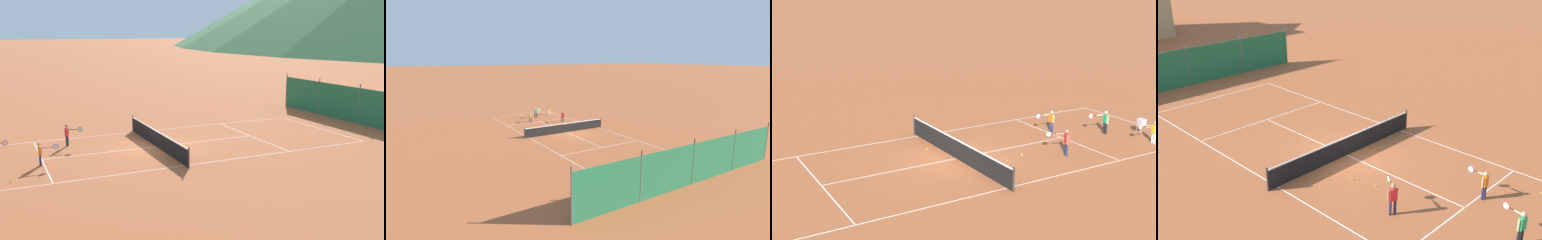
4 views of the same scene
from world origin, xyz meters
The scene contains 13 objects.
ground_plane centered at (0.00, 0.00, 0.00)m, with size 600.00×600.00×0.00m, color #A8542D.
court_line_markings centered at (0.00, 0.00, 0.00)m, with size 8.25×23.85×0.01m.
tennis_net centered at (0.00, 0.00, 0.50)m, with size 9.18×0.08×1.06m.
player_far_service centered at (-3.08, -9.76, 0.67)m, with size 0.51×0.94×1.13m.
player_near_baseline centered at (-2.27, -4.66, 0.76)m, with size 0.80×0.94×1.30m.
player_near_service centered at (-0.64, -8.83, 0.74)m, with size 0.59×1.02×1.28m.
player_far_baseline centered at (1.08, -6.53, 0.70)m, with size 0.43×1.00×1.20m.
tennis_ball_near_corner centered at (-1.49, -1.83, 0.03)m, with size 0.07×0.07×0.07m, color #CCE033.
tennis_ball_by_net_right centered at (4.18, -9.82, 0.03)m, with size 0.07×0.07×0.07m, color #CCE033.
tennis_ball_far_corner centered at (1.88, 0.58, 0.03)m, with size 0.07×0.07×0.07m, color #CCE033.
tennis_ball_alley_left centered at (3.07, -8.08, 0.03)m, with size 0.07×0.07×0.07m, color #CCE033.
tennis_ball_service_box centered at (-1.18, -2.91, 0.03)m, with size 0.07×0.07×0.07m, color #CCE033.
ball_hopper centered at (-1.77, -10.40, 0.66)m, with size 0.36×0.36×0.89m.
Camera 3 is at (-20.50, 11.75, 8.51)m, focal length 50.00 mm.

